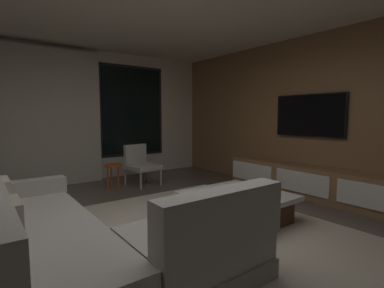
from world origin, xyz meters
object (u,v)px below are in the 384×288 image
accent_chair_near_window (140,163)px  sectional_couch (81,243)px  media_console (311,183)px  book_stack_on_coffee_table (251,191)px  mounted_tv (309,116)px  side_stool (113,169)px  coffee_table (237,207)px

accent_chair_near_window → sectional_couch: bearing=-125.3°
accent_chair_near_window → media_console: 3.12m
sectional_couch → book_stack_on_coffee_table: size_ratio=8.56×
media_console → mounted_tv: mounted_tv is taller
accent_chair_near_window → side_stool: accent_chair_near_window is taller
sectional_couch → coffee_table: sectional_couch is taller
coffee_table → accent_chair_near_window: bearing=91.8°
accent_chair_near_window → media_console: (1.80, -2.54, -0.18)m
mounted_tv → accent_chair_near_window: bearing=130.2°
side_stool → mounted_tv: mounted_tv is taller
sectional_couch → accent_chair_near_window: sectional_couch is taller
coffee_table → book_stack_on_coffee_table: (0.07, -0.17, 0.23)m
coffee_table → sectional_couch: bearing=-176.5°
coffee_table → side_stool: bearing=104.5°
side_stool → media_console: bearing=-46.6°
book_stack_on_coffee_table → media_console: size_ratio=0.09×
accent_chair_near_window → mounted_tv: mounted_tv is taller
accent_chair_near_window → mounted_tv: bearing=-49.8°
sectional_couch → media_console: bearing=1.9°
sectional_couch → book_stack_on_coffee_table: sectional_couch is taller
media_console → book_stack_on_coffee_table: bearing=-173.9°
book_stack_on_coffee_table → accent_chair_near_window: (-0.15, 2.72, 0.02)m
media_console → side_stool: bearing=133.4°
sectional_couch → media_console: sectional_couch is taller
coffee_table → media_console: media_console is taller
side_stool → media_console: size_ratio=0.15×
book_stack_on_coffee_table → side_stool: 2.78m
coffee_table → mounted_tv: mounted_tv is taller
coffee_table → media_console: bearing=0.1°
sectional_couch → book_stack_on_coffee_table: (2.04, -0.05, 0.12)m
sectional_couch → side_stool: sectional_couch is taller
accent_chair_near_window → book_stack_on_coffee_table: bearing=-86.9°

